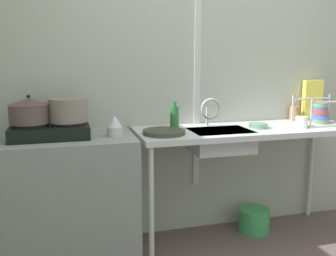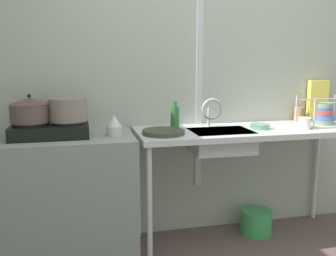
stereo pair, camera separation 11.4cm
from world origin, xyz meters
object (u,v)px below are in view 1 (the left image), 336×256
cereal_box (312,100)px  dish_rack (320,116)px  faucet (210,110)px  utensil_jar (295,113)px  frying_pan (164,132)px  pot_on_left_burner (29,111)px  bucket_on_floor (254,220)px  small_bowl_on_drainboard (258,126)px  percolator (115,126)px  stove (50,131)px  sink_basin (220,141)px  pot_on_right_burner (68,110)px  bottle_by_sink (174,118)px  cup_by_rack (302,122)px

cereal_box → dish_rack: bearing=-106.0°
faucet → utensil_jar: size_ratio=0.90×
frying_pan → dish_rack: dish_rack is taller
pot_on_left_burner → frying_pan: (0.86, -0.07, -0.17)m
dish_rack → bucket_on_floor: bearing=168.4°
cereal_box → utensil_jar: bearing=-170.3°
small_bowl_on_drainboard → bucket_on_floor: 0.81m
percolator → bucket_on_floor: bearing=6.3°
stove → percolator: percolator is taller
sink_basin → faucet: size_ratio=1.97×
percolator → frying_pan: (0.33, -0.02, -0.05)m
pot_on_right_burner → small_bowl_on_drainboard: 1.37m
bucket_on_floor → pot_on_right_burner: bearing=-176.9°
percolator → stove: bearing=173.3°
bottle_by_sink → utensil_jar: 1.11m
percolator → frying_pan: 0.34m
pot_on_left_burner → bucket_on_floor: pot_on_left_burner is taller
stove → utensil_jar: size_ratio=2.01×
cereal_box → frying_pan: bearing=-161.2°
pot_on_left_burner → cereal_box: cereal_box is taller
frying_pan → bucket_on_floor: size_ratio=1.17×
frying_pan → small_bowl_on_drainboard: size_ratio=2.09×
percolator → cup_by_rack: 1.39m
pot_on_right_burner → stove: bearing=-180.0°
frying_pan → dish_rack: 1.28m
small_bowl_on_drainboard → cereal_box: cereal_box is taller
stove → dish_rack: (2.03, -0.02, 0.02)m
percolator → pot_on_left_burner: bearing=174.8°
stove → bucket_on_floor: bearing=2.8°
pot_on_right_burner → bucket_on_floor: pot_on_right_burner is taller
faucet → dish_rack: (0.88, -0.12, -0.07)m
cup_by_rack → bucket_on_floor: cup_by_rack is taller
sink_basin → bucket_on_floor: bearing=17.4°
faucet → pot_on_left_burner: bearing=-175.8°
stove → dish_rack: size_ratio=1.36×
sink_basin → small_bowl_on_drainboard: size_ratio=3.13×
frying_pan → faucet: bearing=22.3°
utensil_jar → faucet: bearing=-171.1°
stove → sink_basin: (1.17, -0.04, -0.13)m
sink_basin → frying_pan: size_ratio=1.50×
frying_pan → bottle_by_sink: (0.11, 0.13, 0.07)m
stove → bucket_on_floor: stove is taller
dish_rack → utensil_jar: (-0.07, 0.24, -0.01)m
pot_on_left_burner → pot_on_right_burner: pot_on_left_burner is taller
pot_on_right_burner → cereal_box: bearing=6.5°
frying_pan → pot_on_left_burner: bearing=175.2°
bottle_by_sink → cereal_box: cereal_box is taller
sink_basin → small_bowl_on_drainboard: small_bowl_on_drainboard is taller
small_bowl_on_drainboard → pot_on_left_burner: bearing=178.8°
stove → bottle_by_sink: 0.86m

